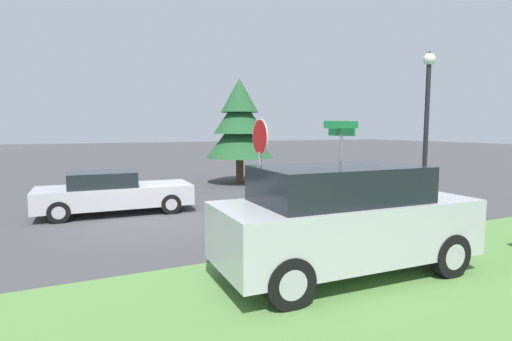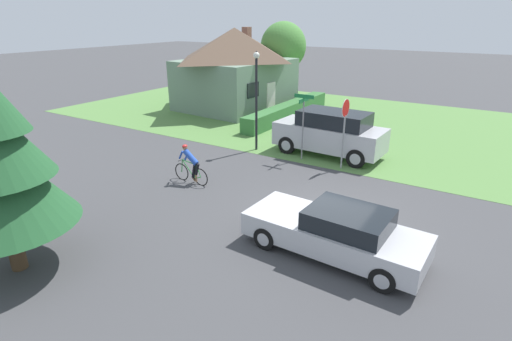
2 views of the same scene
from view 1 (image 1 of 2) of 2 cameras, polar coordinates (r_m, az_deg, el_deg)
name	(u,v)px [view 1 (image 1 of 2)]	position (r m, az deg, el deg)	size (l,w,h in m)	color
ground_plane	(155,221)	(12.24, -14.17, -7.04)	(140.00, 140.00, 0.00)	#424244
sedan_left_lane	(113,193)	(13.65, -19.76, -3.01)	(2.02, 4.82, 1.37)	#BCBCC1
cyclist	(313,186)	(14.19, 8.13, -2.19)	(0.44, 1.67, 1.50)	black
parked_suv_right	(345,220)	(7.63, 12.54, -6.88)	(2.18, 4.96, 2.04)	#B7B7BC
stop_sign	(260,161)	(8.02, 0.57, 1.35)	(0.73, 0.07, 2.92)	gray
street_lamp	(426,123)	(10.48, 23.17, 6.27)	(0.28, 0.28, 4.55)	black
street_name_sign	(341,163)	(8.91, 11.98, 1.12)	(0.90, 0.90, 2.89)	gray
conifer_tall_near	(240,124)	(19.87, -2.36, 6.64)	(3.32, 3.32, 5.18)	#4C3823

